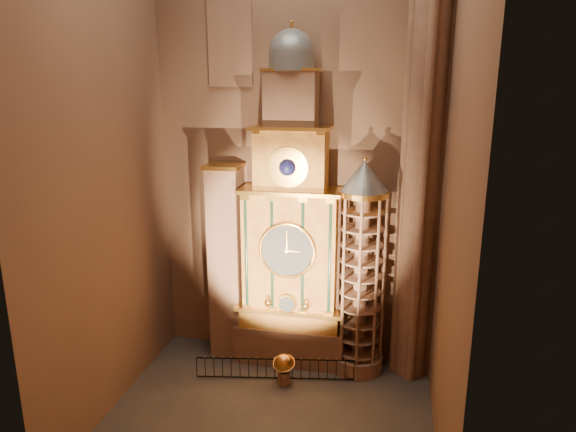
% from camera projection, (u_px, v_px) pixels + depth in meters
% --- Properties ---
extents(floor, '(14.00, 14.00, 0.00)m').
position_uv_depth(floor, '(269.00, 416.00, 22.35)').
color(floor, '#383330').
rests_on(floor, ground).
extents(wall_back, '(22.00, 0.00, 22.00)m').
position_uv_depth(wall_back, '(295.00, 147.00, 25.28)').
color(wall_back, '#8A634A').
rests_on(wall_back, floor).
extents(wall_left, '(0.00, 22.00, 22.00)m').
position_uv_depth(wall_left, '(100.00, 160.00, 20.95)').
color(wall_left, '#8A634A').
rests_on(wall_left, floor).
extents(wall_right, '(0.00, 22.00, 22.00)m').
position_uv_depth(wall_right, '(457.00, 172.00, 18.23)').
color(wall_right, '#8A634A').
rests_on(wall_right, floor).
extents(astronomical_clock, '(5.60, 2.41, 16.70)m').
position_uv_depth(astronomical_clock, '(291.00, 237.00, 25.38)').
color(astronomical_clock, '#8C634C').
rests_on(astronomical_clock, floor).
extents(portrait_tower, '(1.80, 1.60, 10.20)m').
position_uv_depth(portrait_tower, '(227.00, 262.00, 26.44)').
color(portrait_tower, '#8C634C').
rests_on(portrait_tower, floor).
extents(stair_turret, '(2.50, 2.50, 10.80)m').
position_uv_depth(stair_turret, '(361.00, 271.00, 24.81)').
color(stair_turret, '#8C634C').
rests_on(stair_turret, floor).
extents(gothic_pier, '(2.04, 2.04, 22.00)m').
position_uv_depth(gothic_pier, '(424.00, 153.00, 23.15)').
color(gothic_pier, '#8C634C').
rests_on(gothic_pier, floor).
extents(stained_glass_window, '(2.20, 0.14, 5.20)m').
position_uv_depth(stained_glass_window, '(230.00, 31.00, 24.45)').
color(stained_glass_window, navy).
rests_on(stained_glass_window, wall_back).
extents(celestial_globe, '(1.12, 1.06, 1.57)m').
position_uv_depth(celestial_globe, '(284.00, 367.00, 24.50)').
color(celestial_globe, '#8C634C').
rests_on(celestial_globe, floor).
extents(iron_railing, '(7.58, 1.31, 1.08)m').
position_uv_depth(iron_railing, '(275.00, 369.00, 24.95)').
color(iron_railing, black).
rests_on(iron_railing, floor).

